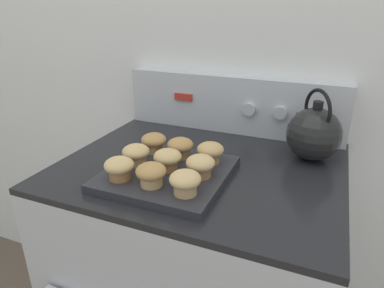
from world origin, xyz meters
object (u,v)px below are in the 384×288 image
at_px(muffin_pan, 167,174).
at_px(muffin_r2_c2, 210,152).
at_px(muffin_r0_c1, 151,174).
at_px(muffin_r2_c1, 180,147).
at_px(stove_range, 200,286).
at_px(tea_kettle, 314,133).
at_px(muffin_r0_c0, 119,167).
at_px(muffin_r2_c0, 154,142).
at_px(muffin_r1_c1, 168,159).
at_px(muffin_r1_c0, 136,154).
at_px(muffin_r1_c2, 200,165).
at_px(muffin_r0_c2, 185,182).

bearing_deg(muffin_pan, muffin_r2_c2, 45.24).
bearing_deg(muffin_r0_c1, muffin_r2_c1, 91.08).
bearing_deg(stove_range, muffin_r2_c2, -33.82).
bearing_deg(tea_kettle, muffin_r0_c0, -140.11).
height_order(stove_range, muffin_r2_c1, muffin_r2_c1).
relative_size(muffin_r2_c0, muffin_r2_c1, 1.00).
height_order(stove_range, muffin_r0_c1, muffin_r0_c1).
relative_size(muffin_pan, muffin_r2_c0, 4.22).
height_order(stove_range, muffin_r1_c1, muffin_r1_c1).
bearing_deg(muffin_r1_c0, muffin_r1_c2, 0.77).
height_order(muffin_pan, muffin_r2_c1, muffin_r2_c1).
height_order(muffin_r1_c1, tea_kettle, tea_kettle).
height_order(muffin_r1_c2, muffin_r2_c0, same).
relative_size(muffin_r0_c2, muffin_r1_c2, 1.00).
xyz_separation_m(muffin_r0_c1, muffin_r2_c1, (-0.00, 0.18, 0.00)).
height_order(muffin_r0_c1, tea_kettle, tea_kettle).
bearing_deg(muffin_r0_c1, muffin_r1_c1, 90.36).
xyz_separation_m(muffin_r1_c1, muffin_r1_c2, (0.09, -0.00, 0.00)).
height_order(muffin_r1_c0, muffin_r2_c2, same).
distance_m(stove_range, muffin_r1_c0, 0.55).
height_order(stove_range, muffin_r2_c2, muffin_r2_c2).
height_order(muffin_pan, muffin_r1_c2, muffin_r1_c2).
xyz_separation_m(muffin_pan, muffin_r2_c2, (0.09, 0.09, 0.04)).
xyz_separation_m(stove_range, tea_kettle, (0.29, 0.16, 0.55)).
bearing_deg(muffin_pan, muffin_r2_c0, 134.22).
height_order(muffin_r1_c2, tea_kettle, tea_kettle).
bearing_deg(muffin_r2_c1, muffin_r1_c1, -88.17).
bearing_deg(stove_range, muffin_r1_c0, -141.69).
bearing_deg(muffin_r2_c0, muffin_r0_c2, -45.37).
xyz_separation_m(stove_range, muffin_r2_c1, (-0.05, -0.02, 0.52)).
relative_size(muffin_r2_c0, tea_kettle, 0.35).
height_order(muffin_r0_c2, muffin_r1_c1, same).
distance_m(muffin_r1_c2, muffin_r2_c2, 0.09).
bearing_deg(tea_kettle, muffin_r1_c0, -147.93).
bearing_deg(muffin_r1_c0, muffin_r2_c1, 44.79).
relative_size(muffin_r1_c1, muffin_r2_c0, 1.00).
distance_m(muffin_r1_c0, muffin_r1_c1, 0.09).
xyz_separation_m(muffin_r0_c2, muffin_r2_c2, (-0.00, 0.18, 0.00)).
distance_m(muffin_r0_c0, muffin_r1_c1, 0.13).
distance_m(muffin_pan, muffin_r0_c2, 0.14).
bearing_deg(muffin_r1_c2, muffin_r2_c1, 137.41).
bearing_deg(muffin_r2_c0, stove_range, 8.54).
relative_size(muffin_r1_c0, muffin_r1_c2, 1.00).
relative_size(muffin_pan, muffin_r0_c1, 4.22).
xyz_separation_m(muffin_r0_c2, muffin_r1_c0, (-0.19, 0.09, 0.00)).
relative_size(muffin_r0_c1, muffin_r2_c1, 1.00).
xyz_separation_m(muffin_r0_c0, muffin_r1_c2, (0.18, 0.09, 0.00)).
bearing_deg(stove_range, muffin_r2_c1, -155.62).
xyz_separation_m(muffin_r0_c0, muffin_r1_c1, (0.09, 0.09, 0.00)).
height_order(stove_range, muffin_r1_c0, muffin_r1_c0).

